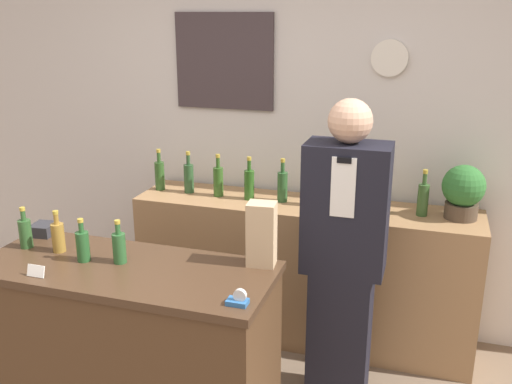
{
  "coord_description": "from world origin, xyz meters",
  "views": [
    {
      "loc": [
        0.98,
        -1.64,
        2.1
      ],
      "look_at": [
        0.1,
        1.13,
        1.18
      ],
      "focal_mm": 40.0,
      "sensor_mm": 36.0,
      "label": 1
    }
  ],
  "objects": [
    {
      "name": "counter_bottle_2",
      "position": [
        -0.61,
        0.56,
        1.01
      ],
      "size": [
        0.06,
        0.06,
        0.22
      ],
      "color": "#255528",
      "rests_on": "display_counter"
    },
    {
      "name": "tape_dispenser",
      "position": [
        0.26,
        0.37,
        0.95
      ],
      "size": [
        0.09,
        0.06,
        0.07
      ],
      "color": "#2D66A8",
      "rests_on": "display_counter"
    },
    {
      "name": "shelf_bottle_2",
      "position": [
        -0.35,
        1.71,
        1.04
      ],
      "size": [
        0.07,
        0.07,
        0.28
      ],
      "color": "#2F581F",
      "rests_on": "back_shelf"
    },
    {
      "name": "potted_plant",
      "position": [
        1.17,
        1.74,
        1.11
      ],
      "size": [
        0.25,
        0.25,
        0.32
      ],
      "color": "#4C3D2D",
      "rests_on": "back_shelf"
    },
    {
      "name": "back_wall",
      "position": [
        -0.0,
        2.0,
        1.36
      ],
      "size": [
        5.2,
        0.09,
        2.7
      ],
      "color": "silver",
      "rests_on": "ground_plane"
    },
    {
      "name": "counter_bottle_0",
      "position": [
        -0.99,
        0.61,
        1.01
      ],
      "size": [
        0.06,
        0.06,
        0.22
      ],
      "color": "#2C5528",
      "rests_on": "display_counter"
    },
    {
      "name": "shopkeeper",
      "position": [
        0.58,
        1.14,
        0.85
      ],
      "size": [
        0.43,
        0.27,
        1.7
      ],
      "color": "black",
      "rests_on": "ground_plane"
    },
    {
      "name": "price_card_right",
      "position": [
        -0.72,
        0.34,
        0.96
      ],
      "size": [
        0.09,
        0.02,
        0.06
      ],
      "color": "white",
      "rests_on": "display_counter"
    },
    {
      "name": "counter_bottle_3",
      "position": [
        -0.43,
        0.59,
        1.01
      ],
      "size": [
        0.06,
        0.06,
        0.22
      ],
      "color": "#29592C",
      "rests_on": "display_counter"
    },
    {
      "name": "shelf_bottle_8",
      "position": [
        0.95,
        1.72,
        1.04
      ],
      "size": [
        0.07,
        0.07,
        0.28
      ],
      "color": "#34582A",
      "rests_on": "back_shelf"
    },
    {
      "name": "gift_box",
      "position": [
        -1.02,
        0.79,
        0.96
      ],
      "size": [
        0.13,
        0.14,
        0.06
      ],
      "color": "#2D2D33",
      "rests_on": "display_counter"
    },
    {
      "name": "shelf_bottle_1",
      "position": [
        -0.56,
        1.72,
        1.04
      ],
      "size": [
        0.07,
        0.07,
        0.28
      ],
      "color": "#294C29",
      "rests_on": "back_shelf"
    },
    {
      "name": "back_shelf",
      "position": [
        0.23,
        1.7,
        0.47
      ],
      "size": [
        2.19,
        0.47,
        0.94
      ],
      "color": "#9E754C",
      "rests_on": "ground_plane"
    },
    {
      "name": "display_counter",
      "position": [
        -0.39,
        0.55,
        0.46
      ],
      "size": [
        1.46,
        0.6,
        0.93
      ],
      "color": "#4C331E",
      "rests_on": "ground_plane"
    },
    {
      "name": "counter_bottle_1",
      "position": [
        -0.8,
        0.62,
        1.01
      ],
      "size": [
        0.06,
        0.06,
        0.22
      ],
      "color": "olive",
      "rests_on": "display_counter"
    },
    {
      "name": "shelf_bottle_6",
      "position": [
        0.52,
        1.71,
        1.04
      ],
      "size": [
        0.07,
        0.07,
        0.28
      ],
      "color": "#2B4E28",
      "rests_on": "back_shelf"
    },
    {
      "name": "paper_bag",
      "position": [
        0.24,
        0.78,
        1.09
      ],
      "size": [
        0.14,
        0.12,
        0.32
      ],
      "color": "tan",
      "rests_on": "display_counter"
    },
    {
      "name": "shelf_bottle_3",
      "position": [
        -0.13,
        1.7,
        1.04
      ],
      "size": [
        0.07,
        0.07,
        0.28
      ],
      "color": "#28561C",
      "rests_on": "back_shelf"
    },
    {
      "name": "shelf_bottle_7",
      "position": [
        0.73,
        1.71,
        1.04
      ],
      "size": [
        0.07,
        0.07,
        0.28
      ],
      "color": "#325627",
      "rests_on": "back_shelf"
    },
    {
      "name": "shelf_bottle_5",
      "position": [
        0.3,
        1.7,
        1.04
      ],
      "size": [
        0.07,
        0.07,
        0.28
      ],
      "color": "#2C4C28",
      "rests_on": "back_shelf"
    },
    {
      "name": "shelf_bottle_4",
      "position": [
        0.09,
        1.72,
        1.04
      ],
      "size": [
        0.07,
        0.07,
        0.28
      ],
      "color": "#2A5329",
      "rests_on": "back_shelf"
    },
    {
      "name": "shelf_bottle_0",
      "position": [
        -0.78,
        1.72,
        1.04
      ],
      "size": [
        0.07,
        0.07,
        0.28
      ],
      "color": "#2C5121",
      "rests_on": "back_shelf"
    }
  ]
}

